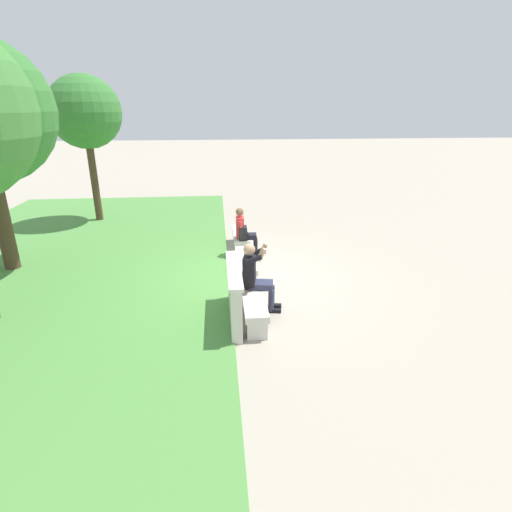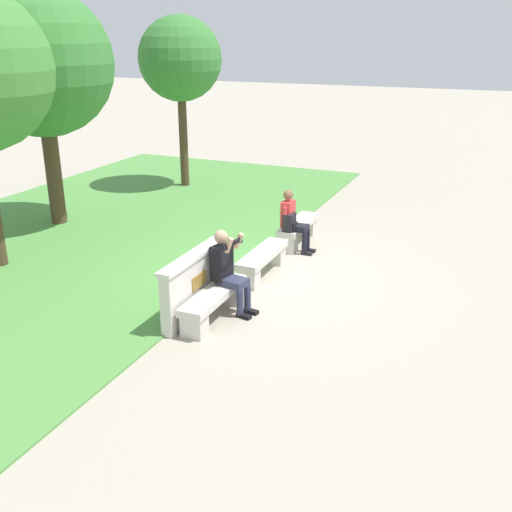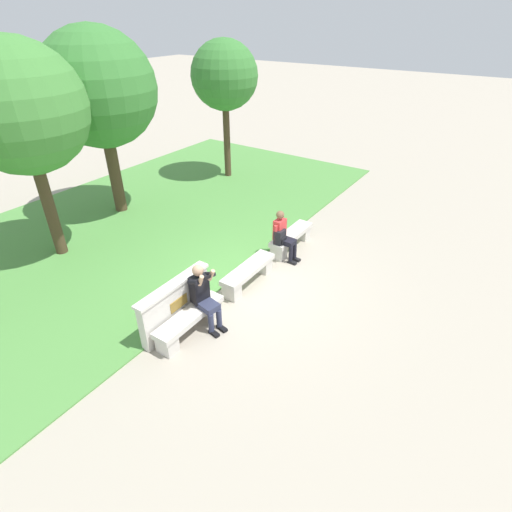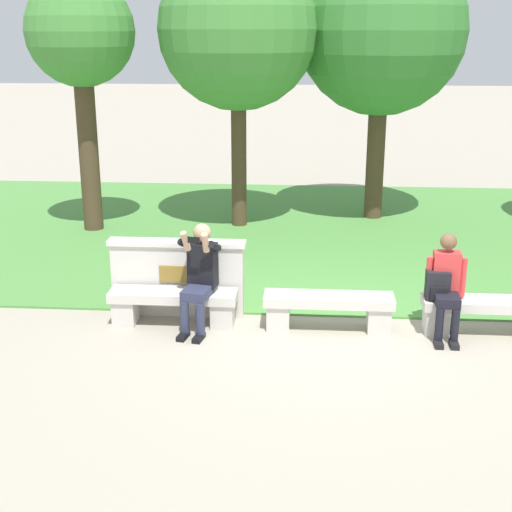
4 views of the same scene
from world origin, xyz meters
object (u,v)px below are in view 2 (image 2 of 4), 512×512
object	(u,v)px
bench_mid	(298,229)
person_photographer	(228,267)
backpack	(290,222)
tree_right_background	(40,64)
tree_left_background	(180,60)
bench_near	(263,260)
person_distant	(293,219)
bench_main	(214,301)

from	to	relation	value
bench_mid	person_photographer	world-z (taller)	person_photographer
backpack	tree_right_background	bearing A→B (deg)	93.14
backpack	tree_right_background	xyz separation A→B (m)	(-0.31, 5.57, 2.91)
tree_left_background	tree_right_background	size ratio (longest dim) A/B	0.90
bench_near	backpack	distance (m)	1.35
person_distant	bench_mid	bearing A→B (deg)	6.94
bench_main	bench_mid	xyz separation A→B (m)	(3.89, 0.00, 0.00)
bench_mid	backpack	size ratio (longest dim) A/B	3.75
tree_left_background	person_photographer	bearing A→B (deg)	-145.62
bench_near	person_photographer	world-z (taller)	person_photographer
bench_main	person_distant	size ratio (longest dim) A/B	1.27
bench_near	bench_mid	size ratio (longest dim) A/B	1.00
bench_main	tree_left_background	bearing A→B (deg)	32.62
bench_mid	tree_right_background	bearing A→B (deg)	99.71
bench_main	bench_mid	size ratio (longest dim) A/B	1.00
person_distant	backpack	distance (m)	0.11
person_distant	tree_right_background	bearing A→B (deg)	94.10
backpack	tree_right_background	world-z (taller)	tree_right_background
backpack	tree_right_background	distance (m)	6.29
person_photographer	tree_left_background	world-z (taller)	tree_left_background
bench_main	bench_near	bearing A→B (deg)	0.00
person_distant	bench_near	bearing A→B (deg)	177.29
bench_mid	tree_left_background	distance (m)	6.52
person_photographer	backpack	xyz separation A→B (m)	(2.89, 0.04, -0.11)
bench_main	tree_left_background	world-z (taller)	tree_left_background
person_distant	person_photographer	bearing A→B (deg)	-179.82
bench_main	person_distant	distance (m)	3.37
bench_main	tree_left_background	distance (m)	9.14
person_photographer	tree_left_background	xyz separation A→B (m)	(6.87, 4.70, 2.73)
bench_main	person_distant	xyz separation A→B (m)	(3.35, -0.07, 0.38)
bench_mid	person_distant	distance (m)	0.67
bench_near	person_photographer	size ratio (longest dim) A/B	1.22
bench_main	bench_near	size ratio (longest dim) A/B	1.00
tree_right_background	backpack	bearing A→B (deg)	-86.86
person_distant	tree_left_background	bearing A→B (deg)	50.42
bench_main	person_photographer	xyz separation A→B (m)	(0.36, -0.08, 0.45)
bench_near	backpack	size ratio (longest dim) A/B	3.75
bench_near	tree_right_background	distance (m)	6.49
bench_near	tree_left_background	xyz separation A→B (m)	(5.28, 4.62, 3.17)
bench_main	backpack	bearing A→B (deg)	-0.63
backpack	bench_main	bearing A→B (deg)	179.37
bench_main	person_photographer	world-z (taller)	person_photographer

